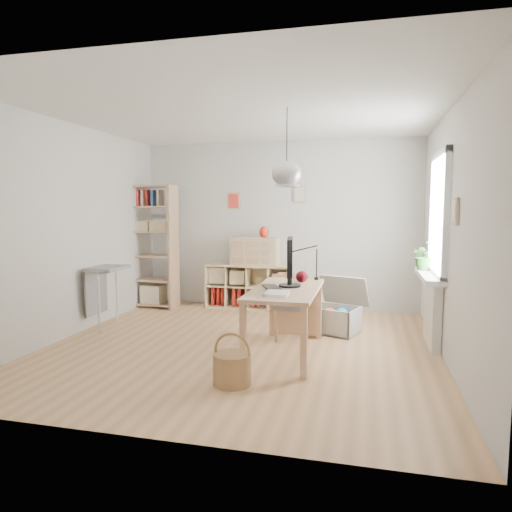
% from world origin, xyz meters
% --- Properties ---
extents(ground, '(4.50, 4.50, 0.00)m').
position_xyz_m(ground, '(0.00, 0.00, 0.00)').
color(ground, tan).
rests_on(ground, ground).
extents(room_shell, '(4.50, 4.50, 4.50)m').
position_xyz_m(room_shell, '(0.55, -0.15, 2.00)').
color(room_shell, white).
rests_on(room_shell, ground).
extents(window_unit, '(0.07, 1.16, 1.46)m').
position_xyz_m(window_unit, '(2.23, 0.60, 1.55)').
color(window_unit, white).
rests_on(window_unit, ground).
extents(radiator, '(0.10, 0.80, 0.80)m').
position_xyz_m(radiator, '(2.19, 0.60, 0.40)').
color(radiator, white).
rests_on(radiator, ground).
extents(windowsill, '(0.22, 1.20, 0.06)m').
position_xyz_m(windowsill, '(2.14, 0.60, 0.83)').
color(windowsill, white).
rests_on(windowsill, radiator).
extents(desk, '(0.70, 1.50, 0.75)m').
position_xyz_m(desk, '(0.55, -0.15, 0.66)').
color(desk, tan).
rests_on(desk, ground).
extents(cube_shelf, '(1.40, 0.38, 0.72)m').
position_xyz_m(cube_shelf, '(-0.47, 2.08, 0.30)').
color(cube_shelf, '#CFB788').
rests_on(cube_shelf, ground).
extents(tall_bookshelf, '(0.80, 0.38, 2.00)m').
position_xyz_m(tall_bookshelf, '(-2.04, 1.80, 1.09)').
color(tall_bookshelf, tan).
rests_on(tall_bookshelf, ground).
extents(side_table, '(0.40, 0.55, 0.85)m').
position_xyz_m(side_table, '(-2.04, 0.35, 0.67)').
color(side_table, '#949497').
rests_on(side_table, ground).
extents(chair, '(0.42, 0.42, 0.81)m').
position_xyz_m(chair, '(0.52, 0.52, 0.46)').
color(chair, '#949497').
rests_on(chair, ground).
extents(wicker_basket, '(0.36, 0.35, 0.49)m').
position_xyz_m(wicker_basket, '(0.22, -1.15, 0.16)').
color(wicker_basket, '#9F7747').
rests_on(wicker_basket, ground).
extents(storage_chest, '(0.88, 0.93, 0.71)m').
position_xyz_m(storage_chest, '(1.02, 0.95, 0.23)').
color(storage_chest, '#B4B4AF').
rests_on(storage_chest, ground).
extents(monitor, '(0.25, 0.63, 0.55)m').
position_xyz_m(monitor, '(0.58, -0.05, 1.06)').
color(monitor, black).
rests_on(monitor, desk).
extents(keyboard, '(0.30, 0.42, 0.02)m').
position_xyz_m(keyboard, '(0.41, -0.22, 0.76)').
color(keyboard, black).
rests_on(keyboard, desk).
extents(task_lamp, '(0.38, 0.14, 0.41)m').
position_xyz_m(task_lamp, '(0.63, 0.47, 1.03)').
color(task_lamp, black).
rests_on(task_lamp, desk).
extents(yarn_ball, '(0.14, 0.14, 0.14)m').
position_xyz_m(yarn_ball, '(0.67, 0.27, 0.82)').
color(yarn_ball, '#49090F').
rests_on(yarn_ball, desk).
extents(paper_tray, '(0.24, 0.30, 0.03)m').
position_xyz_m(paper_tray, '(0.53, -0.57, 0.76)').
color(paper_tray, white).
rests_on(paper_tray, desk).
extents(drawer_chest, '(0.78, 0.38, 0.44)m').
position_xyz_m(drawer_chest, '(-0.34, 2.04, 0.94)').
color(drawer_chest, '#CFB788').
rests_on(drawer_chest, cube_shelf).
extents(red_vase, '(0.15, 0.15, 0.19)m').
position_xyz_m(red_vase, '(-0.19, 2.04, 1.25)').
color(red_vase, '#AD1C0E').
rests_on(red_vase, drawer_chest).
extents(potted_plant, '(0.38, 0.34, 0.36)m').
position_xyz_m(potted_plant, '(2.12, 0.95, 1.04)').
color(potted_plant, '#275E23').
rests_on(potted_plant, windowsill).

